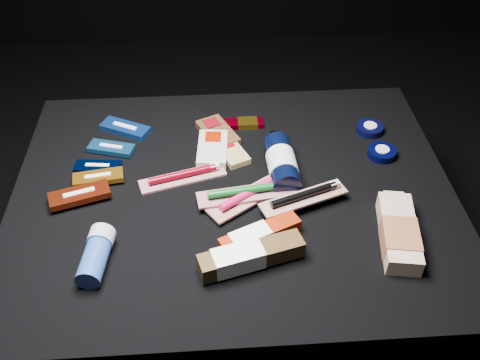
{
  "coord_description": "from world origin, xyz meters",
  "views": [
    {
      "loc": [
        -0.04,
        -0.87,
        1.21
      ],
      "look_at": [
        0.01,
        0.01,
        0.42
      ],
      "focal_mm": 40.0,
      "sensor_mm": 36.0,
      "label": 1
    }
  ],
  "objects": [
    {
      "name": "toothpaste_carton_green",
      "position": [
        0.01,
        -0.21,
        0.42
      ],
      "size": [
        0.21,
        0.1,
        0.04
      ],
      "rotation": [
        0.0,
        0.0,
        0.27
      ],
      "color": "#3F2A12",
      "rests_on": "cloth_table"
    },
    {
      "name": "bodywash_bottle",
      "position": [
        0.32,
        -0.17,
        0.42
      ],
      "size": [
        0.1,
        0.21,
        0.04
      ],
      "rotation": [
        0.0,
        0.0,
        -0.16
      ],
      "color": "#D1AF8D",
      "rests_on": "cloth_table"
    },
    {
      "name": "power_bar",
      "position": [
        0.04,
        0.24,
        0.41
      ],
      "size": [
        0.12,
        0.04,
        0.01
      ],
      "rotation": [
        0.0,
        0.0,
        -0.0
      ],
      "color": "#6C000E",
      "rests_on": "cloth_table"
    },
    {
      "name": "clif_bar_1",
      "position": [
        -0.04,
        0.14,
        0.41
      ],
      "size": [
        0.08,
        0.13,
        0.02
      ],
      "rotation": [
        0.0,
        0.0,
        -0.08
      ],
      "color": "beige",
      "rests_on": "cloth_table"
    },
    {
      "name": "toothbrush_pack_0",
      "position": [
        -0.11,
        0.05,
        0.41
      ],
      "size": [
        0.2,
        0.1,
        0.02
      ],
      "rotation": [
        0.0,
        0.0,
        0.28
      ],
      "color": "#B1A9A4",
      "rests_on": "cloth_table"
    },
    {
      "name": "toothbrush_pack_1",
      "position": [
        0.04,
        -0.03,
        0.42
      ],
      "size": [
        0.21,
        0.17,
        0.03
      ],
      "rotation": [
        0.0,
        0.0,
        0.6
      ],
      "color": "#B0A8A5",
      "rests_on": "cloth_table"
    },
    {
      "name": "clif_bar_0",
      "position": [
        -0.03,
        0.2,
        0.41
      ],
      "size": [
        0.11,
        0.14,
        0.02
      ],
      "rotation": [
        0.0,
        0.0,
        0.43
      ],
      "color": "#4B3017",
      "rests_on": "cloth_table"
    },
    {
      "name": "clif_bar_2",
      "position": [
        0.0,
        0.13,
        0.41
      ],
      "size": [
        0.09,
        0.11,
        0.02
      ],
      "rotation": [
        0.0,
        0.0,
        0.41
      ],
      "color": "tan",
      "rests_on": "cloth_table"
    },
    {
      "name": "ground",
      "position": [
        0.0,
        0.0,
        0.0
      ],
      "size": [
        3.0,
        3.0,
        0.0
      ],
      "primitive_type": "plane",
      "color": "black",
      "rests_on": "ground"
    },
    {
      "name": "toothpaste_carton_red",
      "position": [
        0.04,
        -0.16,
        0.42
      ],
      "size": [
        0.17,
        0.1,
        0.03
      ],
      "rotation": [
        0.0,
        0.0,
        0.42
      ],
      "color": "maroon",
      "rests_on": "cloth_table"
    },
    {
      "name": "toothbrush_pack_2",
      "position": [
        0.03,
        -0.03,
        0.42
      ],
      "size": [
        0.22,
        0.08,
        0.02
      ],
      "rotation": [
        0.0,
        0.0,
        0.13
      ],
      "color": "#A29D98",
      "rests_on": "cloth_table"
    },
    {
      "name": "luna_bar_1",
      "position": [
        -0.29,
        0.16,
        0.41
      ],
      "size": [
        0.12,
        0.07,
        0.01
      ],
      "rotation": [
        0.0,
        0.0,
        -0.28
      ],
      "color": "#1F62A0",
      "rests_on": "cloth_table"
    },
    {
      "name": "cream_tin_upper",
      "position": [
        0.35,
        0.19,
        0.41
      ],
      "size": [
        0.07,
        0.07,
        0.02
      ],
      "rotation": [
        0.0,
        0.0,
        0.07
      ],
      "color": "black",
      "rests_on": "cloth_table"
    },
    {
      "name": "luna_bar_3",
      "position": [
        -0.3,
        0.05,
        0.41
      ],
      "size": [
        0.12,
        0.06,
        0.01
      ],
      "rotation": [
        0.0,
        0.0,
        0.15
      ],
      "color": "#AC6916",
      "rests_on": "cloth_table"
    },
    {
      "name": "toothbrush_pack_3",
      "position": [
        0.15,
        -0.06,
        0.43
      ],
      "size": [
        0.2,
        0.11,
        0.02
      ],
      "rotation": [
        0.0,
        0.0,
        0.35
      ],
      "color": "beige",
      "rests_on": "cloth_table"
    },
    {
      "name": "luna_bar_2",
      "position": [
        -0.31,
        0.09,
        0.41
      ],
      "size": [
        0.11,
        0.05,
        0.01
      ],
      "rotation": [
        0.0,
        0.0,
        -0.1
      ],
      "color": "black",
      "rests_on": "cloth_table"
    },
    {
      "name": "lotion_bottle",
      "position": [
        0.11,
        0.05,
        0.43
      ],
      "size": [
        0.07,
        0.2,
        0.07
      ],
      "rotation": [
        0.0,
        0.0,
        0.03
      ],
      "color": "black",
      "rests_on": "cloth_table"
    },
    {
      "name": "deodorant_stick",
      "position": [
        -0.27,
        -0.19,
        0.42
      ],
      "size": [
        0.06,
        0.13,
        0.05
      ],
      "rotation": [
        0.0,
        0.0,
        -0.12
      ],
      "color": "navy",
      "rests_on": "cloth_table"
    },
    {
      "name": "luna_bar_0",
      "position": [
        -0.26,
        0.24,
        0.41
      ],
      "size": [
        0.13,
        0.1,
        0.02
      ],
      "rotation": [
        0.0,
        0.0,
        -0.47
      ],
      "color": "#184AAE",
      "rests_on": "cloth_table"
    },
    {
      "name": "cloth_table",
      "position": [
        0.0,
        0.0,
        0.2
      ],
      "size": [
        0.98,
        0.78,
        0.4
      ],
      "primitive_type": "cube",
      "color": "black",
      "rests_on": "ground"
    },
    {
      "name": "cream_tin_lower",
      "position": [
        0.36,
        0.1,
        0.41
      ],
      "size": [
        0.07,
        0.07,
        0.02
      ],
      "rotation": [
        0.0,
        0.0,
        -0.37
      ],
      "color": "black",
      "rests_on": "cloth_table"
    },
    {
      "name": "luna_bar_4",
      "position": [
        -0.33,
        -0.01,
        0.42
      ],
      "size": [
        0.14,
        0.08,
        0.02
      ],
      "rotation": [
        0.0,
        0.0,
        0.31
      ],
      "color": "maroon",
      "rests_on": "cloth_table"
    }
  ]
}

